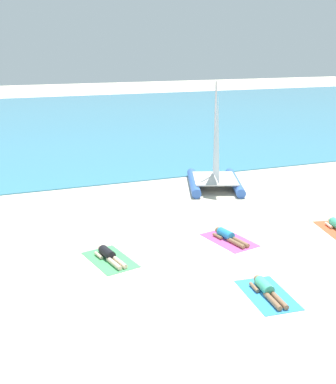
{
  "coord_description": "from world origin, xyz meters",
  "views": [
    {
      "loc": [
        -5.83,
        -10.86,
        6.33
      ],
      "look_at": [
        0.0,
        4.65,
        1.2
      ],
      "focal_mm": 44.96,
      "sensor_mm": 36.0,
      "label": 1
    }
  ],
  "objects_px": {
    "sailboat_blue": "(215,173)",
    "sunbather_leftmost": "(109,255)",
    "towel_leftmost": "(110,260)",
    "sunbather_center_left": "(267,289)",
    "sunbather_center_right": "(228,236)",
    "towel_center_right": "(229,240)",
    "towel_center_left": "(267,295)"
  },
  "relations": [
    {
      "from": "towel_leftmost",
      "to": "sunbather_center_right",
      "type": "bearing_deg",
      "value": 2.07
    },
    {
      "from": "sunbather_leftmost",
      "to": "towel_center_right",
      "type": "bearing_deg",
      "value": -12.18
    },
    {
      "from": "sailboat_blue",
      "to": "towel_leftmost",
      "type": "height_order",
      "value": "sailboat_blue"
    },
    {
      "from": "towel_center_left",
      "to": "towel_center_right",
      "type": "distance_m",
      "value": 3.72
    },
    {
      "from": "towel_leftmost",
      "to": "towel_center_right",
      "type": "height_order",
      "value": "same"
    },
    {
      "from": "towel_leftmost",
      "to": "towel_center_right",
      "type": "distance_m",
      "value": 4.13
    },
    {
      "from": "sailboat_blue",
      "to": "sunbather_leftmost",
      "type": "height_order",
      "value": "sailboat_blue"
    },
    {
      "from": "sailboat_blue",
      "to": "sunbather_leftmost",
      "type": "xyz_separation_m",
      "value": [
        -6.4,
        -5.8,
        -0.58
      ]
    },
    {
      "from": "towel_center_left",
      "to": "towel_leftmost",
      "type": "bearing_deg",
      "value": 133.41
    },
    {
      "from": "sunbather_leftmost",
      "to": "sunbather_center_right",
      "type": "xyz_separation_m",
      "value": [
        4.13,
        0.08,
        0.0
      ]
    },
    {
      "from": "towel_center_left",
      "to": "towel_center_right",
      "type": "bearing_deg",
      "value": 78.05
    },
    {
      "from": "sunbather_leftmost",
      "to": "sailboat_blue",
      "type": "bearing_deg",
      "value": 29.77
    },
    {
      "from": "towel_leftmost",
      "to": "towel_center_left",
      "type": "distance_m",
      "value": 4.89
    },
    {
      "from": "sunbather_center_left",
      "to": "towel_center_right",
      "type": "distance_m",
      "value": 3.65
    },
    {
      "from": "sunbather_leftmost",
      "to": "towel_center_left",
      "type": "height_order",
      "value": "sunbather_leftmost"
    },
    {
      "from": "sunbather_leftmost",
      "to": "sunbather_center_left",
      "type": "relative_size",
      "value": 0.99
    },
    {
      "from": "towel_center_left",
      "to": "towel_center_right",
      "type": "relative_size",
      "value": 1.0
    },
    {
      "from": "sunbather_center_left",
      "to": "towel_center_right",
      "type": "xyz_separation_m",
      "value": [
        0.76,
        3.57,
        -0.13
      ]
    },
    {
      "from": "sailboat_blue",
      "to": "sunbather_center_right",
      "type": "distance_m",
      "value": 6.18
    },
    {
      "from": "sunbather_leftmost",
      "to": "towel_center_right",
      "type": "height_order",
      "value": "sunbather_leftmost"
    },
    {
      "from": "towel_leftmost",
      "to": "sunbather_center_right",
      "type": "distance_m",
      "value": 4.12
    },
    {
      "from": "sunbather_leftmost",
      "to": "sunbather_center_right",
      "type": "height_order",
      "value": "same"
    },
    {
      "from": "sailboat_blue",
      "to": "towel_leftmost",
      "type": "relative_size",
      "value": 2.5
    },
    {
      "from": "sailboat_blue",
      "to": "towel_leftmost",
      "type": "bearing_deg",
      "value": -117.7
    },
    {
      "from": "towel_center_left",
      "to": "sailboat_blue",
      "type": "bearing_deg",
      "value": 72.2
    },
    {
      "from": "towel_leftmost",
      "to": "sailboat_blue",
      "type": "bearing_deg",
      "value": 42.58
    },
    {
      "from": "sunbather_leftmost",
      "to": "sunbather_center_left",
      "type": "distance_m",
      "value": 4.9
    },
    {
      "from": "towel_leftmost",
      "to": "sunbather_leftmost",
      "type": "relative_size",
      "value": 1.22
    },
    {
      "from": "towel_center_right",
      "to": "towel_center_left",
      "type": "bearing_deg",
      "value": -101.95
    },
    {
      "from": "sailboat_blue",
      "to": "sunbather_leftmost",
      "type": "bearing_deg",
      "value": -118.08
    },
    {
      "from": "towel_leftmost",
      "to": "sunbather_center_left",
      "type": "distance_m",
      "value": 4.85
    },
    {
      "from": "sailboat_blue",
      "to": "sunbather_center_left",
      "type": "relative_size",
      "value": 3.03
    }
  ]
}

